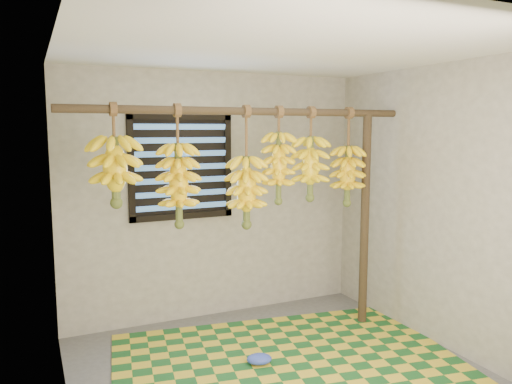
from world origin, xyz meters
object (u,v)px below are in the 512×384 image
woven_mat (296,372)px  banana_bunch_f (348,175)px  banana_bunch_c (246,192)px  banana_bunch_d (279,168)px  banana_bunch_b (179,185)px  support_post (365,220)px  banana_bunch_a (115,171)px  plastic_bag (259,359)px  banana_bunch_e (310,168)px

woven_mat → banana_bunch_f: (0.87, 0.62, 1.43)m
banana_bunch_c → banana_bunch_d: same height
banana_bunch_d → banana_bunch_b: bearing=180.0°
banana_bunch_b → banana_bunch_c: 0.59m
banana_bunch_b → banana_bunch_d: 0.89m
support_post → banana_bunch_f: size_ratio=2.24×
support_post → banana_bunch_a: 2.34m
support_post → plastic_bag: (-1.28, -0.40, -0.95)m
banana_bunch_a → banana_bunch_e: (1.68, 0.00, -0.03)m
banana_bunch_b → banana_bunch_d: bearing=0.0°
support_post → banana_bunch_c: banana_bunch_c is taller
banana_bunch_a → support_post: bearing=0.0°
banana_bunch_c → banana_bunch_a: bearing=180.0°
banana_bunch_c → banana_bunch_b: bearing=180.0°
support_post → banana_bunch_f: banana_bunch_f is taller
banana_bunch_d → banana_bunch_e: same height
plastic_bag → banana_bunch_f: size_ratio=0.23×
woven_mat → banana_bunch_d: 1.65m
support_post → banana_bunch_a: banana_bunch_a is taller
plastic_bag → banana_bunch_b: size_ratio=0.21×
plastic_bag → banana_bunch_c: size_ratio=0.20×
banana_bunch_c → banana_bunch_d: 0.36m
plastic_bag → banana_bunch_d: 1.57m
banana_bunch_b → banana_bunch_e: 1.20m
banana_bunch_c → banana_bunch_d: size_ratio=1.22×
plastic_bag → banana_bunch_f: banana_bunch_f is taller
plastic_bag → banana_bunch_a: bearing=158.3°
banana_bunch_c → banana_bunch_f: (1.01, 0.00, 0.10)m
banana_bunch_b → banana_bunch_a: bearing=180.0°
woven_mat → banana_bunch_f: 1.79m
banana_bunch_b → banana_bunch_c: bearing=0.0°
banana_bunch_a → banana_bunch_b: 0.50m
plastic_bag → banana_bunch_d: size_ratio=0.24×
banana_bunch_c → banana_bunch_f: 1.02m
banana_bunch_a → banana_bunch_d: same height
banana_bunch_a → banana_bunch_d: 1.36m
banana_bunch_d → banana_bunch_f: size_ratio=0.93×
woven_mat → banana_bunch_e: banana_bunch_e is taller
plastic_bag → banana_bunch_c: bearing=80.5°
plastic_bag → banana_bunch_e: 1.66m
banana_bunch_c → support_post: bearing=0.0°
support_post → plastic_bag: 1.65m
banana_bunch_c → banana_bunch_e: size_ratio=1.23×
support_post → banana_bunch_f: (-0.21, 0.00, 0.43)m
woven_mat → banana_bunch_b: banana_bunch_b is taller
support_post → plastic_bag: support_post is taller
banana_bunch_e → plastic_bag: bearing=-149.8°
support_post → banana_bunch_e: bearing=180.0°
banana_bunch_b → banana_bunch_e: size_ratio=1.17×
banana_bunch_a → banana_bunch_e: bearing=0.0°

